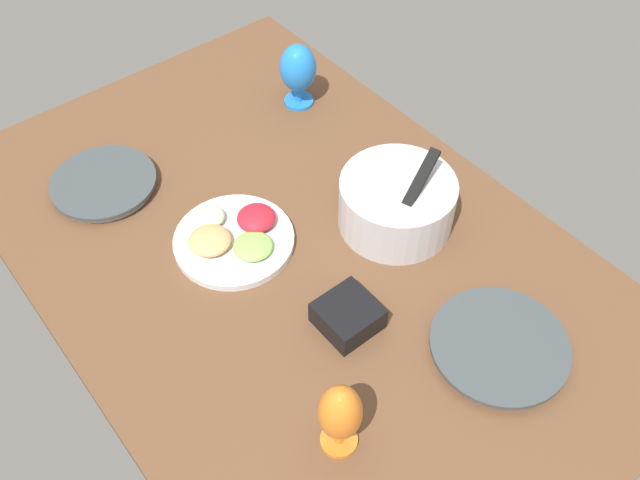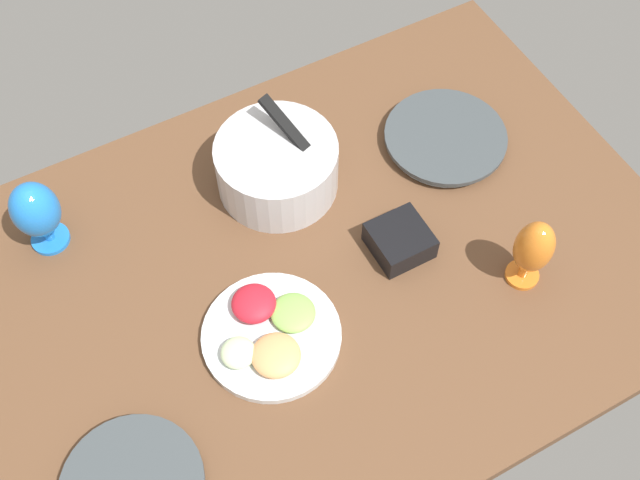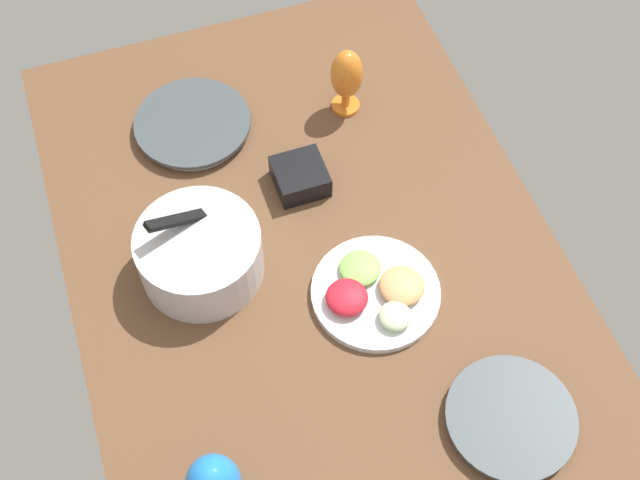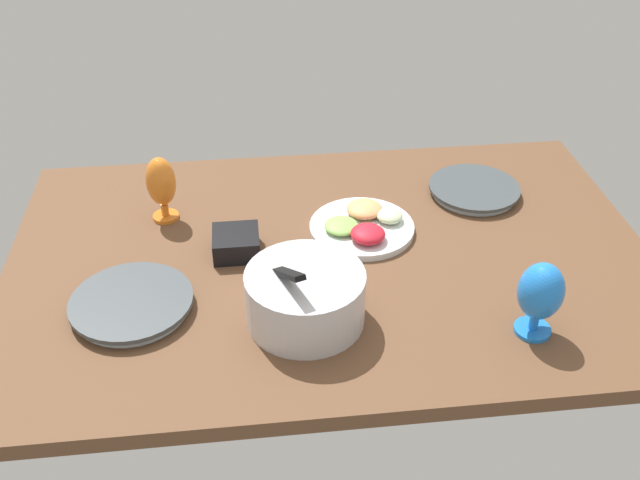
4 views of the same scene
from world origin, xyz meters
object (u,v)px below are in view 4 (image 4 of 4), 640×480
dinner_plate_right (132,304)px  dinner_plate_left (474,190)px  square_bowl_black (236,242)px  fruit_platter (363,225)px  hurricane_glass_blue (540,293)px  hurricane_glass_orange (161,184)px  mixing_bowl (305,295)px

dinner_plate_right → dinner_plate_left: bearing=-156.6°
dinner_plate_left → square_bowl_black: size_ratio=2.21×
fruit_platter → hurricane_glass_blue: 52.69cm
hurricane_glass_orange → dinner_plate_right: bearing=81.7°
dinner_plate_right → mixing_bowl: bearing=168.6°
dinner_plate_left → mixing_bowl: bearing=42.0°
hurricane_glass_blue → mixing_bowl: bearing=-11.2°
hurricane_glass_blue → dinner_plate_left: bearing=-93.6°
square_bowl_black → dinner_plate_left: bearing=-163.1°
hurricane_glass_orange → dinner_plate_left: bearing=-178.3°
hurricane_glass_orange → hurricane_glass_blue: 98.13cm
dinner_plate_left → dinner_plate_right: size_ratio=0.91×
dinner_plate_right → mixing_bowl: (-38.49, 7.73, 5.21)cm
dinner_plate_right → hurricane_glass_orange: (-5.36, -36.85, 9.09)cm
dinner_plate_right → hurricane_glass_blue: (-87.13, 17.40, 9.16)cm
hurricane_glass_orange → square_bowl_black: size_ratio=1.59×
dinner_plate_left → dinner_plate_right: bearing=23.4°
hurricane_glass_orange → hurricane_glass_blue: hurricane_glass_orange is taller
square_bowl_black → hurricane_glass_blue: bearing=150.0°
fruit_platter → hurricane_glass_blue: hurricane_glass_blue is taller
square_bowl_black → dinner_plate_right: bearing=38.6°
mixing_bowl → hurricane_glass_orange: 55.68cm
dinner_plate_right → hurricane_glass_orange: 38.33cm
mixing_bowl → hurricane_glass_blue: (-48.64, 9.67, 3.95)cm
dinner_plate_left → hurricane_glass_orange: (85.34, 2.48, 9.25)cm
fruit_platter → hurricane_glass_blue: size_ratio=1.52×
dinner_plate_left → hurricane_glass_blue: size_ratio=1.41×
dinner_plate_right → square_bowl_black: square_bowl_black is taller
hurricane_glass_orange → square_bowl_black: (-18.51, 17.79, -7.43)cm
square_bowl_black → hurricane_glass_orange: bearing=-43.9°
dinner_plate_left → fruit_platter: fruit_platter is taller
fruit_platter → mixing_bowl: bearing=60.7°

